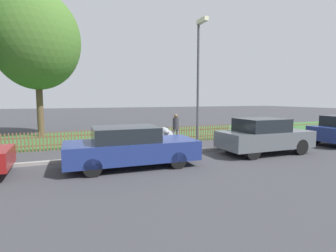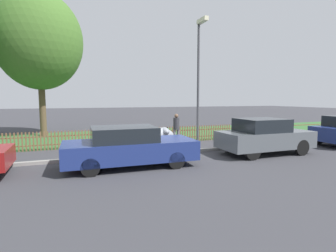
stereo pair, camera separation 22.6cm
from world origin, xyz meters
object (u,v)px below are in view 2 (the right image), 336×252
(parked_car_red_compact, at_px, (264,136))
(pedestrian_near_fence, at_px, (176,127))
(tree_behind_motorcycle, at_px, (39,41))
(parked_car_navy_estate, at_px, (129,146))
(street_lamp, at_px, (199,69))
(covered_motorcycle, at_px, (157,136))

(parked_car_red_compact, distance_m, pedestrian_near_fence, 4.38)
(tree_behind_motorcycle, height_order, pedestrian_near_fence, tree_behind_motorcycle)
(parked_car_navy_estate, relative_size, street_lamp, 0.77)
(street_lamp, bearing_deg, parked_car_navy_estate, -150.98)
(parked_car_red_compact, height_order, street_lamp, street_lamp)
(parked_car_red_compact, xyz_separation_m, covered_motorcycle, (-3.91, 2.57, -0.14))
(covered_motorcycle, height_order, tree_behind_motorcycle, tree_behind_motorcycle)
(street_lamp, bearing_deg, covered_motorcycle, 162.67)
(parked_car_navy_estate, bearing_deg, covered_motorcycle, 55.92)
(parked_car_navy_estate, height_order, pedestrian_near_fence, pedestrian_near_fence)
(parked_car_navy_estate, relative_size, pedestrian_near_fence, 2.87)
(covered_motorcycle, xyz_separation_m, pedestrian_near_fence, (1.36, 0.98, 0.26))
(parked_car_red_compact, relative_size, pedestrian_near_fence, 2.53)
(parked_car_red_compact, xyz_separation_m, pedestrian_near_fence, (-2.55, 3.56, 0.12))
(pedestrian_near_fence, bearing_deg, covered_motorcycle, 29.29)
(parked_car_navy_estate, distance_m, parked_car_red_compact, 5.79)
(covered_motorcycle, height_order, street_lamp, street_lamp)
(parked_car_navy_estate, bearing_deg, parked_car_red_compact, 2.01)
(parked_car_navy_estate, xyz_separation_m, pedestrian_near_fence, (3.24, 3.62, 0.18))
(parked_car_navy_estate, xyz_separation_m, street_lamp, (3.72, 2.06, 2.96))
(parked_car_navy_estate, xyz_separation_m, parked_car_red_compact, (5.79, 0.06, 0.06))
(parked_car_red_compact, relative_size, street_lamp, 0.68)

